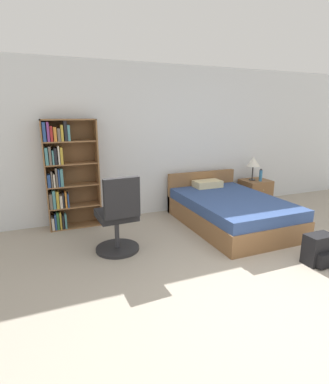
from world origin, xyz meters
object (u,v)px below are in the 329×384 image
Objects in this scene: office_chair at (118,219)px; table_lamp at (253,162)px; bed at (229,210)px; nightstand at (255,192)px; water_bottle at (261,175)px; backpack_black at (319,250)px; bookshelf at (65,174)px.

office_chair reaches higher than table_lamp.
bed is 1.35m from nightstand.
table_lamp is (2.98, 1.11, 0.39)m from office_chair.
table_lamp is 0.29m from water_bottle.
water_bottle is at bearing -58.61° from table_lamp.
office_chair is 2.50m from backpack_black.
table_lamp is 1.90× the size of water_bottle.
office_chair is 4.33× the size of water_bottle.
office_chair is 2.28× the size of table_lamp.
office_chair is (0.52, -1.22, -0.41)m from bookshelf.
backpack_black is at bearing -112.32° from water_bottle.
nightstand is at bearing 33.49° from bed.
table_lamp is at bearing 162.07° from nightstand.
table_lamp is (-0.07, 0.02, 0.61)m from nightstand.
bookshelf is 3.50m from table_lamp.
table_lamp reaches higher than nightstand.
bookshelf is at bearing 137.75° from backpack_black.
backpack_black is at bearing -42.25° from bookshelf.
nightstand is 2.48m from backpack_black.
office_chair is at bearing -170.01° from bed.
bookshelf is at bearing 160.32° from bed.
table_lamp reaches higher than water_bottle.
bookshelf is at bearing 177.91° from nightstand.
bed is at bearing 9.99° from office_chair.
bookshelf reaches higher than table_lamp.
backpack_black is (2.69, -2.44, -0.70)m from bookshelf.
bed is 1.44m from table_lamp.
table_lamp is at bearing -1.74° from bookshelf.
bed is 1.96× the size of office_chair.
bookshelf is at bearing 113.23° from office_chair.
nightstand is at bearing 19.56° from office_chair.
bookshelf is 7.07× the size of water_bottle.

